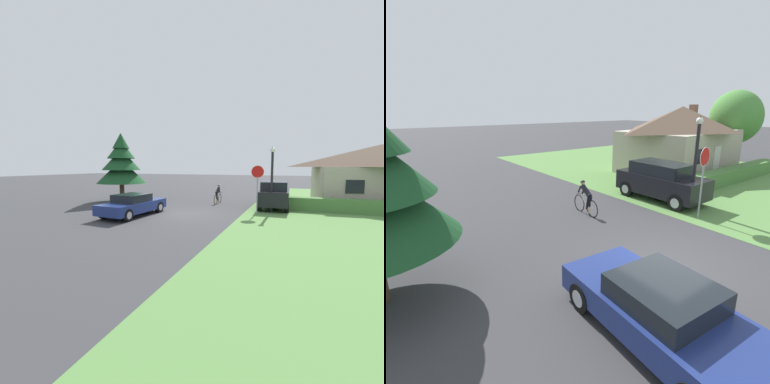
{
  "view_description": "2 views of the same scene",
  "coord_description": "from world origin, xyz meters",
  "views": [
    {
      "loc": [
        6.68,
        -14.36,
        2.97
      ],
      "look_at": [
        -1.04,
        4.66,
        0.89
      ],
      "focal_mm": 24.0,
      "sensor_mm": 36.0,
      "label": 1
    },
    {
      "loc": [
        -6.71,
        -4.68,
        4.56
      ],
      "look_at": [
        -0.15,
        4.11,
        1.41
      ],
      "focal_mm": 28.0,
      "sensor_mm": 36.0,
      "label": 2
    }
  ],
  "objects": [
    {
      "name": "sedan_left_lane",
      "position": [
        -2.34,
        -1.58,
        0.65
      ],
      "size": [
        2.17,
        4.62,
        1.3
      ],
      "rotation": [
        0.0,
        0.0,
        1.51
      ],
      "color": "navy",
      "rests_on": "ground"
    },
    {
      "name": "hedge_row",
      "position": [
        11.51,
        4.22,
        0.44
      ],
      "size": [
        11.49,
        0.9,
        0.88
      ],
      "primitive_type": "cube",
      "color": "#4C7A3D",
      "rests_on": "ground"
    },
    {
      "name": "conifer_tall_near",
      "position": [
        -6.8,
        3.24,
        3.14
      ],
      "size": [
        4.04,
        4.04,
        5.67
      ],
      "color": "#4C3823",
      "rests_on": "ground"
    },
    {
      "name": "cyclist",
      "position": [
        0.99,
        5.06,
        0.71
      ],
      "size": [
        0.44,
        1.75,
        1.49
      ],
      "rotation": [
        0.0,
        0.0,
        1.52
      ],
      "color": "black",
      "rests_on": "ground"
    },
    {
      "name": "ground_plane",
      "position": [
        0.0,
        0.0,
        0.0
      ],
      "size": [
        140.0,
        140.0,
        0.0
      ],
      "primitive_type": "plane",
      "color": "#38383A"
    },
    {
      "name": "street_lamp",
      "position": [
        5.26,
        2.67,
        2.43
      ],
      "size": [
        0.29,
        0.29,
        4.18
      ],
      "color": "black",
      "rests_on": "ground"
    },
    {
      "name": "stop_sign",
      "position": [
        4.48,
        1.8,
        2.16
      ],
      "size": [
        0.78,
        0.09,
        3.01
      ],
      "rotation": [
        0.0,
        0.0,
        3.23
      ],
      "color": "gray",
      "rests_on": "ground"
    },
    {
      "name": "cottage_house",
      "position": [
        12.47,
        8.5,
        2.37
      ],
      "size": [
        9.79,
        6.8,
        4.7
      ],
      "rotation": [
        0.0,
        0.0,
        0.1
      ],
      "color": "#B2A893",
      "rests_on": "ground"
    },
    {
      "name": "parked_suv_right",
      "position": [
        5.32,
        4.46,
        0.97
      ],
      "size": [
        2.04,
        4.49,
        1.9
      ],
      "rotation": [
        0.0,
        0.0,
        1.58
      ],
      "color": "black",
      "rests_on": "ground"
    }
  ]
}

